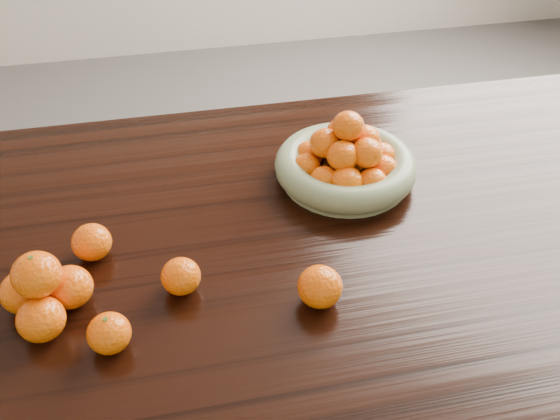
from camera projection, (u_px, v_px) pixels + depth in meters
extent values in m
cube|color=black|center=(272.00, 245.00, 1.20)|extent=(2.00, 1.00, 0.04)
cube|color=black|center=(544.00, 201.00, 1.91)|extent=(0.08, 0.08, 0.71)
cylinder|color=gray|center=(345.00, 176.00, 1.33)|extent=(0.27, 0.27, 0.01)
torus|color=gray|center=(345.00, 165.00, 1.31)|extent=(0.30, 0.30, 0.06)
ellipsoid|color=orange|center=(380.00, 156.00, 1.32)|extent=(0.06, 0.06, 0.06)
ellipsoid|color=orange|center=(368.00, 147.00, 1.35)|extent=(0.06, 0.06, 0.06)
ellipsoid|color=orange|center=(346.00, 142.00, 1.36)|extent=(0.07, 0.07, 0.06)
ellipsoid|color=orange|center=(325.00, 144.00, 1.36)|extent=(0.06, 0.06, 0.06)
ellipsoid|color=orange|center=(309.00, 154.00, 1.33)|extent=(0.06, 0.06, 0.06)
ellipsoid|color=orange|center=(306.00, 167.00, 1.29)|extent=(0.06, 0.06, 0.06)
ellipsoid|color=orange|center=(324.00, 180.00, 1.26)|extent=(0.06, 0.06, 0.06)
ellipsoid|color=orange|center=(347.00, 182.00, 1.24)|extent=(0.07, 0.07, 0.06)
ellipsoid|color=orange|center=(372.00, 182.00, 1.25)|extent=(0.06, 0.06, 0.06)
ellipsoid|color=orange|center=(383.00, 169.00, 1.28)|extent=(0.06, 0.06, 0.06)
ellipsoid|color=orange|center=(348.00, 163.00, 1.30)|extent=(0.06, 0.06, 0.06)
ellipsoid|color=orange|center=(365.00, 139.00, 1.30)|extent=(0.06, 0.06, 0.06)
ellipsoid|color=orange|center=(341.00, 132.00, 1.31)|extent=(0.06, 0.06, 0.06)
ellipsoid|color=orange|center=(325.00, 143.00, 1.28)|extent=(0.07, 0.07, 0.06)
ellipsoid|color=orange|center=(343.00, 156.00, 1.25)|extent=(0.06, 0.06, 0.06)
ellipsoid|color=orange|center=(367.00, 153.00, 1.25)|extent=(0.07, 0.07, 0.06)
ellipsoid|color=orange|center=(348.00, 126.00, 1.25)|extent=(0.07, 0.07, 0.06)
ellipsoid|color=orange|center=(41.00, 319.00, 0.98)|extent=(0.08, 0.08, 0.07)
ellipsoid|color=orange|center=(70.00, 287.00, 1.03)|extent=(0.08, 0.08, 0.07)
ellipsoid|color=orange|center=(24.00, 292.00, 1.03)|extent=(0.08, 0.08, 0.07)
ellipsoid|color=orange|center=(37.00, 275.00, 0.98)|extent=(0.08, 0.08, 0.07)
ellipsoid|color=orange|center=(109.00, 333.00, 0.96)|extent=(0.07, 0.07, 0.06)
ellipsoid|color=orange|center=(181.00, 276.00, 1.06)|extent=(0.07, 0.07, 0.06)
ellipsoid|color=orange|center=(320.00, 287.00, 1.03)|extent=(0.08, 0.08, 0.07)
ellipsoid|color=orange|center=(92.00, 242.00, 1.12)|extent=(0.07, 0.07, 0.07)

